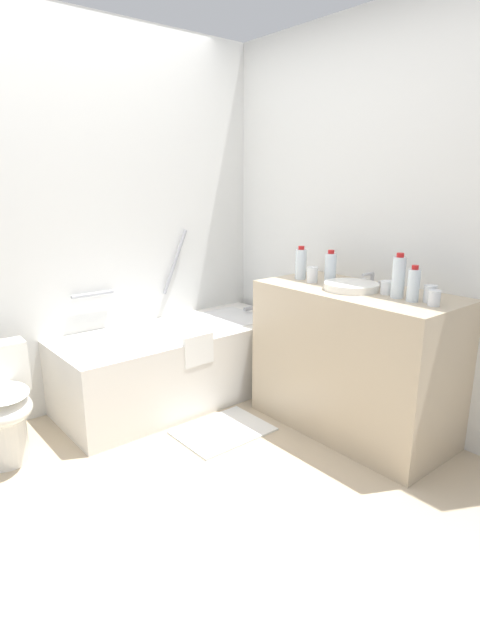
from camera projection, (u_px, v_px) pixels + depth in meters
ground_plane at (159, 485)px, 2.54m from camera, size 4.10×4.10×0.00m
wall_back_tiled at (51, 223)px, 3.11m from camera, size 3.50×0.10×2.51m
wall_right_mirror at (366, 222)px, 3.19m from camera, size 0.10×2.75×2.51m
bathtub at (179, 361)px, 3.49m from camera, size 1.68×0.70×1.17m
vanity_counter at (353, 361)px, 3.02m from camera, size 0.59×1.21×0.90m
sink_basin at (351, 286)px, 2.89m from camera, size 0.32×0.32×0.04m
sink_faucet at (371, 280)px, 3.00m from camera, size 0.11×0.15×0.08m
water_bottle_0 at (398, 277)px, 2.66m from camera, size 0.07×0.07×0.25m
water_bottle_1 at (330, 268)px, 3.06m from camera, size 0.07×0.07×0.21m
water_bottle_2 at (301, 264)px, 3.19m from camera, size 0.07×0.07×0.21m
water_bottle_3 at (414, 285)px, 2.59m from camera, size 0.06×0.06×0.19m
drinking_glass_0 at (434, 298)px, 2.50m from camera, size 0.06×0.06×0.08m
drinking_glass_1 at (312, 275)px, 3.09m from camera, size 0.07×0.07×0.10m
drinking_glass_2 at (430, 294)px, 2.58m from camera, size 0.07×0.07×0.09m
drinking_glass_3 at (387, 288)px, 2.77m from camera, size 0.07×0.07×0.08m
bath_mat at (223, 431)px, 3.08m from camera, size 0.56×0.42×0.01m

